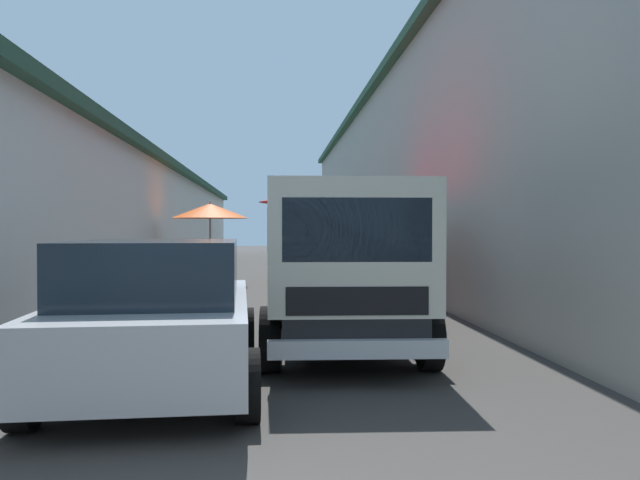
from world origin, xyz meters
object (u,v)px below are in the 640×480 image
delivery_truck (345,272)px  plastic_stool (188,288)px  fruit_stall_near_right (364,221)px  fruit_stall_mid_lane (341,207)px  hatchback_car (159,312)px  parked_scooter (145,312)px  vendor_by_crates (294,253)px  fruit_stall_far_right (210,221)px

delivery_truck → plastic_stool: bearing=24.7°
fruit_stall_near_right → plastic_stool: fruit_stall_near_right is taller
fruit_stall_mid_lane → hatchback_car: fruit_stall_mid_lane is taller
hatchback_car → delivery_truck: delivery_truck is taller
fruit_stall_mid_lane → delivery_truck: 3.45m
hatchback_car → parked_scooter: (2.23, 0.59, -0.29)m
fruit_stall_mid_lane → vendor_by_crates: size_ratio=1.88×
fruit_stall_far_right → hatchback_car: size_ratio=0.60×
fruit_stall_mid_lane → delivery_truck: (-3.31, 0.31, -0.92)m
fruit_stall_far_right → plastic_stool: fruit_stall_far_right is taller
fruit_stall_far_right → fruit_stall_mid_lane: size_ratio=0.83×
fruit_stall_mid_lane → hatchback_car: bearing=153.0°
vendor_by_crates → plastic_stool: size_ratio=3.51×
vendor_by_crates → parked_scooter: (-10.11, 2.34, -0.42)m
fruit_stall_far_right → vendor_by_crates: (0.64, -2.42, -0.92)m
vendor_by_crates → hatchback_car: bearing=171.9°
delivery_truck → vendor_by_crates: delivery_truck is taller
delivery_truck → plastic_stool: delivery_truck is taller
delivery_truck → fruit_stall_near_right: bearing=-10.4°
fruit_stall_far_right → parked_scooter: size_ratio=1.41×
delivery_truck → parked_scooter: size_ratio=2.94×
vendor_by_crates → delivery_truck: bearing=-178.7°
fruit_stall_near_right → fruit_stall_mid_lane: fruit_stall_mid_lane is taller
fruit_stall_near_right → vendor_by_crates: 5.42m
fruit_stall_far_right → vendor_by_crates: size_ratio=1.56×
hatchback_car → vendor_by_crates: size_ratio=2.61×
hatchback_car → fruit_stall_near_right: bearing=-23.3°
vendor_by_crates → parked_scooter: size_ratio=0.90×
fruit_stall_near_right → fruit_stall_mid_lane: size_ratio=0.83×
fruit_stall_near_right → vendor_by_crates: bearing=14.5°
parked_scooter → plastic_stool: parked_scooter is taller
vendor_by_crates → fruit_stall_near_right: bearing=-165.5°
fruit_stall_far_right → plastic_stool: 4.98m
fruit_stall_near_right → plastic_stool: bearing=93.4°
fruit_stall_mid_lane → vendor_by_crates: 7.92m
vendor_by_crates → parked_scooter: vendor_by_crates is taller
vendor_by_crates → plastic_stool: (-5.40, 2.39, -0.54)m
vendor_by_crates → plastic_stool: 5.93m
fruit_stall_near_right → fruit_stall_far_right: (4.54, 3.76, 0.05)m
hatchback_car → parked_scooter: 2.32m
fruit_stall_near_right → hatchback_car: bearing=156.7°
fruit_stall_near_right → vendor_by_crates: (5.18, 1.34, -0.87)m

